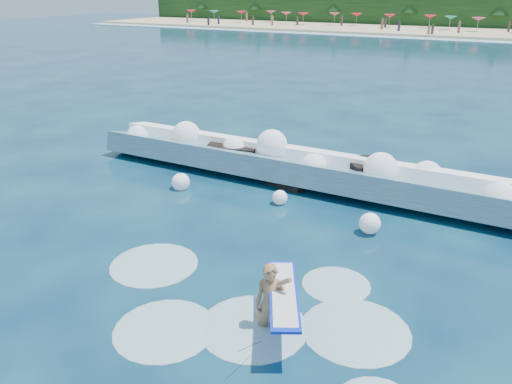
% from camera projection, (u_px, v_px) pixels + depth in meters
% --- Properties ---
extents(ground, '(200.00, 200.00, 0.00)m').
position_uv_depth(ground, '(178.00, 243.00, 14.55)').
color(ground, '#082141').
rests_on(ground, ground).
extents(beach, '(140.00, 20.00, 0.40)m').
position_uv_depth(beach, '(481.00, 33.00, 77.71)').
color(beach, tan).
rests_on(beach, ground).
extents(wet_band, '(140.00, 5.00, 0.08)m').
position_uv_depth(wet_band, '(472.00, 40.00, 68.85)').
color(wet_band, silver).
rests_on(wet_band, ground).
extents(treeline, '(140.00, 4.00, 5.00)m').
position_uv_depth(treeline, '(490.00, 14.00, 84.94)').
color(treeline, black).
rests_on(treeline, ground).
extents(breaking_wave, '(16.70, 2.66, 1.44)m').
position_uv_depth(breaking_wave, '(293.00, 167.00, 19.25)').
color(breaking_wave, '#346982').
rests_on(breaking_wave, ground).
extents(rock_cluster, '(8.00, 3.05, 1.20)m').
position_uv_depth(rock_cluster, '(291.00, 167.00, 19.57)').
color(rock_cluster, black).
rests_on(rock_cluster, ground).
extents(surfer_with_board, '(1.74, 2.99, 1.90)m').
position_uv_depth(surfer_with_board, '(273.00, 302.00, 10.67)').
color(surfer_with_board, '#A6724D').
rests_on(surfer_with_board, ground).
extents(wave_spray, '(15.48, 4.59, 1.89)m').
position_uv_depth(wave_spray, '(300.00, 160.00, 18.81)').
color(wave_spray, white).
rests_on(wave_spray, ground).
extents(surf_foam, '(8.70, 5.51, 0.12)m').
position_uv_depth(surf_foam, '(248.00, 313.00, 11.47)').
color(surf_foam, silver).
rests_on(surf_foam, ground).
extents(beach_umbrellas, '(111.07, 6.71, 0.50)m').
position_uv_depth(beach_umbrellas, '(485.00, 19.00, 78.32)').
color(beach_umbrellas, red).
rests_on(beach_umbrellas, ground).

